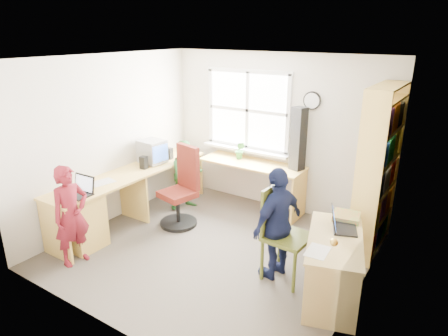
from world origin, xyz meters
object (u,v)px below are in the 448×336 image
object	(u,v)px
swivel_chair	(182,191)
laptop_left	(80,190)
l_desk	(123,202)
person_navy	(278,223)
person_red	(71,216)
potted_plant	(240,150)
person_green	(186,175)
cd_tower	(298,139)
laptop_right	(340,225)
crt_monitor	(152,152)
bookshelf	(377,175)
right_desk	(334,254)
wooden_chair	(281,229)

from	to	relation	value
swivel_chair	laptop_left	world-z (taller)	swivel_chair
l_desk	person_navy	distance (m)	2.24
l_desk	person_red	size ratio (longest dim) A/B	2.38
swivel_chair	potted_plant	distance (m)	1.20
person_navy	person_green	bearing A→B (deg)	-101.54
person_red	cd_tower	bearing A→B (deg)	-26.54
laptop_right	person_navy	distance (m)	0.67
cd_tower	person_navy	size ratio (longest dim) A/B	0.70
crt_monitor	laptop_left	size ratio (longest dim) A/B	1.15
bookshelf	cd_tower	world-z (taller)	bookshelf
right_desk	person_green	size ratio (longest dim) A/B	1.16
bookshelf	swivel_chair	bearing A→B (deg)	-162.04
l_desk	person_navy	size ratio (longest dim) A/B	2.25
l_desk	cd_tower	size ratio (longest dim) A/B	3.20
person_green	person_red	bearing A→B (deg)	-155.18
laptop_right	person_red	bearing A→B (deg)	94.07
bookshelf	person_red	xyz separation A→B (m)	(-2.90, -2.33, -0.38)
l_desk	swivel_chair	size ratio (longest dim) A/B	2.55
person_red	wooden_chair	bearing A→B (deg)	-57.25
laptop_left	cd_tower	size ratio (longest dim) A/B	0.38
swivel_chair	person_green	distance (m)	0.55
crt_monitor	person_red	size ratio (longest dim) A/B	0.32
l_desk	person_green	size ratio (longest dim) A/B	2.67
l_desk	potted_plant	xyz separation A→B (m)	(0.80, 1.76, 0.44)
right_desk	bookshelf	world-z (taller)	bookshelf
right_desk	person_green	bearing A→B (deg)	144.35
crt_monitor	cd_tower	distance (m)	2.21
crt_monitor	person_red	distance (m)	1.76
potted_plant	bookshelf	bearing A→B (deg)	-7.77
bookshelf	laptop_right	size ratio (longest dim) A/B	5.15
right_desk	person_green	distance (m)	2.82
laptop_left	person_red	size ratio (longest dim) A/B	0.28
crt_monitor	laptop_left	xyz separation A→B (m)	(0.10, -1.42, -0.13)
cd_tower	right_desk	bearing A→B (deg)	-36.25
crt_monitor	laptop_left	bearing A→B (deg)	-80.40
l_desk	bookshelf	xyz separation A→B (m)	(2.96, 1.47, 0.55)
cd_tower	person_navy	xyz separation A→B (m)	(0.46, -1.56, -0.56)
person_red	person_green	world-z (taller)	person_red
l_desk	crt_monitor	size ratio (longest dim) A/B	7.42
cd_tower	person_green	world-z (taller)	cd_tower
cd_tower	potted_plant	size ratio (longest dim) A/B	3.23
bookshelf	swivel_chair	xyz separation A→B (m)	(-2.46, -0.80, -0.50)
wooden_chair	person_navy	bearing A→B (deg)	-157.89
bookshelf	person_red	distance (m)	3.74
l_desk	wooden_chair	size ratio (longest dim) A/B	2.72
right_desk	wooden_chair	xyz separation A→B (m)	(-0.62, 0.02, 0.10)
bookshelf	crt_monitor	bearing A→B (deg)	-169.07
laptop_left	potted_plant	distance (m)	2.50
swivel_chair	person_green	xyz separation A→B (m)	(-0.29, 0.47, 0.05)
swivel_chair	wooden_chair	size ratio (longest dim) A/B	1.07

